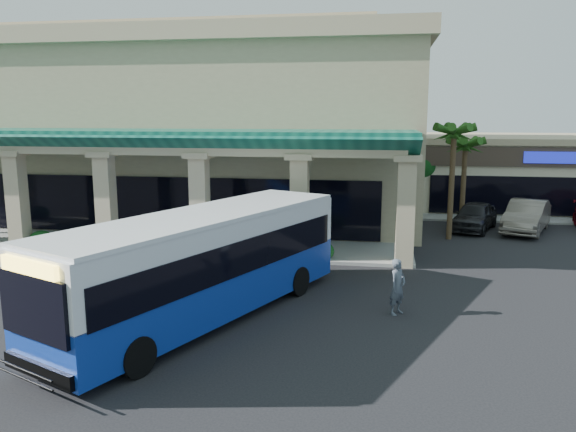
% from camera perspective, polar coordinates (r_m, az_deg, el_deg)
% --- Properties ---
extents(ground, '(110.00, 110.00, 0.00)m').
position_cam_1_polar(ground, '(20.21, -5.28, -8.22)').
color(ground, black).
extents(main_building, '(30.80, 14.80, 11.35)m').
position_cam_1_polar(main_building, '(36.87, -11.19, 9.00)').
color(main_building, tan).
rests_on(main_building, ground).
extents(arcade, '(30.00, 6.20, 5.70)m').
position_cam_1_polar(arcade, '(28.66, -17.47, 2.71)').
color(arcade, '#0D5042').
rests_on(arcade, ground).
extents(strip_mall, '(22.50, 12.50, 4.90)m').
position_cam_1_polar(strip_mall, '(44.62, 26.57, 4.15)').
color(strip_mall, beige).
rests_on(strip_mall, ground).
extents(palm_0, '(2.40, 2.40, 6.60)m').
position_cam_1_polar(palm_0, '(29.87, 16.32, 3.94)').
color(palm_0, '#1E4913').
rests_on(palm_0, ground).
extents(palm_1, '(2.40, 2.40, 5.80)m').
position_cam_1_polar(palm_1, '(33.00, 17.42, 3.75)').
color(palm_1, '#1E4913').
rests_on(palm_1, ground).
extents(broadleaf_tree, '(2.60, 2.60, 4.81)m').
position_cam_1_polar(broadleaf_tree, '(37.79, 13.37, 3.97)').
color(broadleaf_tree, '#0E3E12').
rests_on(broadleaf_tree, ground).
extents(transit_bus, '(7.41, 12.30, 3.40)m').
position_cam_1_polar(transit_bus, '(17.85, -8.49, -5.11)').
color(transit_bus, '#12349E').
rests_on(transit_bus, ground).
extents(pedestrian, '(0.74, 0.80, 1.83)m').
position_cam_1_polar(pedestrian, '(18.60, 11.07, -7.06)').
color(pedestrian, '#48505C').
rests_on(pedestrian, ground).
extents(car_silver, '(3.40, 4.99, 1.58)m').
position_cam_1_polar(car_silver, '(33.08, 18.41, 0.01)').
color(car_silver, '#232327').
rests_on(car_silver, ground).
extents(car_white, '(3.69, 5.59, 1.74)m').
position_cam_1_polar(car_white, '(33.50, 23.07, -0.03)').
color(car_white, gray).
rests_on(car_white, ground).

